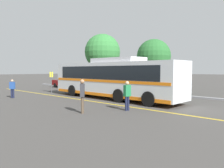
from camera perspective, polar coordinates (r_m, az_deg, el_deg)
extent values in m
plane|color=#423F3D|center=(17.70, 2.45, -4.06)|extent=(220.00, 220.00, 0.00)
cube|color=gold|center=(16.71, -5.18, -4.52)|extent=(32.52, 0.20, 0.01)
cube|color=#99999E|center=(22.21, 9.05, -2.33)|extent=(40.52, 0.36, 0.15)
cube|color=silver|center=(18.09, 0.00, 1.38)|extent=(12.57, 2.78, 2.67)
cube|color=black|center=(18.08, 0.00, 3.01)|extent=(10.81, 2.78, 1.05)
cube|color=orange|center=(18.10, 0.00, 0.97)|extent=(12.32, 2.81, 0.20)
cube|color=orange|center=(18.18, 0.00, -2.45)|extent=(12.32, 2.80, 0.24)
cube|color=black|center=(22.92, -11.31, 1.92)|extent=(0.09, 2.21, 1.97)
cube|color=black|center=(22.91, -11.35, 4.76)|extent=(0.08, 1.76, 0.24)
cube|color=silver|center=(17.66, 1.46, 6.24)|extent=(4.42, 2.10, 0.36)
cube|color=black|center=(23.21, -11.67, -0.92)|extent=(0.08, 1.89, 0.04)
cube|color=black|center=(23.23, -11.66, -1.41)|extent=(0.08, 1.89, 0.04)
cylinder|color=black|center=(20.34, -10.26, -1.69)|extent=(1.01, 0.30, 1.00)
cylinder|color=black|center=(21.82, -5.08, -1.28)|extent=(1.01, 0.30, 1.00)
cylinder|color=black|center=(16.02, 1.79, -3.07)|extent=(1.01, 0.30, 1.00)
cylinder|color=black|center=(17.87, 7.04, -2.40)|extent=(1.01, 0.30, 1.00)
cylinder|color=black|center=(14.39, 9.55, -3.89)|extent=(1.01, 0.30, 1.00)
cylinder|color=black|center=(16.42, 14.37, -3.02)|extent=(1.01, 0.30, 1.00)
cube|color=maroon|center=(29.79, -11.63, 0.29)|extent=(4.91, 1.88, 0.71)
cube|color=black|center=(29.66, -11.51, 1.43)|extent=(2.07, 1.63, 0.49)
cylinder|color=black|center=(30.60, -14.58, -0.33)|extent=(0.60, 0.21, 0.60)
cylinder|color=black|center=(31.56, -11.89, -0.18)|extent=(0.60, 0.21, 0.60)
cylinder|color=black|center=(28.08, -11.32, -0.64)|extent=(0.60, 0.21, 0.60)
cylinder|color=black|center=(29.11, -8.51, -0.46)|extent=(0.60, 0.21, 0.60)
cube|color=silver|center=(25.26, -5.69, -0.32)|extent=(4.62, 2.10, 0.65)
cube|color=black|center=(25.14, -5.53, 1.00)|extent=(1.98, 1.77, 0.53)
cylinder|color=black|center=(25.85, -9.23, -0.98)|extent=(0.61, 0.22, 0.60)
cylinder|color=black|center=(26.95, -6.06, -0.77)|extent=(0.61, 0.22, 0.60)
cylinder|color=black|center=(23.62, -5.26, -1.39)|extent=(0.61, 0.22, 0.60)
cylinder|color=black|center=(24.81, -1.99, -1.13)|extent=(0.61, 0.22, 0.60)
cylinder|color=#191E38|center=(20.50, -24.75, -2.26)|extent=(0.14, 0.14, 0.76)
cylinder|color=#191E38|center=(20.41, -24.35, -2.27)|extent=(0.14, 0.14, 0.76)
cube|color=#264C99|center=(20.40, -24.60, -0.35)|extent=(0.47, 0.42, 0.60)
sphere|color=tan|center=(20.37, -24.63, 0.78)|extent=(0.21, 0.21, 0.21)
cylinder|color=#191E38|center=(12.93, 4.25, -5.06)|extent=(0.14, 0.14, 0.84)
cylinder|color=#191E38|center=(12.82, 3.70, -5.14)|extent=(0.14, 0.14, 0.84)
cube|color=#1E723F|center=(12.78, 3.99, -1.76)|extent=(0.27, 0.44, 0.67)
sphere|color=tan|center=(12.75, 4.00, 0.25)|extent=(0.23, 0.23, 0.23)
cylinder|color=brown|center=(12.27, -7.69, -5.40)|extent=(0.14, 0.14, 0.91)
cylinder|color=brown|center=(12.10, -7.77, -5.52)|extent=(0.14, 0.14, 0.91)
cube|color=#333338|center=(12.09, -7.77, -1.64)|extent=(0.45, 0.45, 0.72)
sphere|color=#9E704C|center=(12.05, -7.79, 0.66)|extent=(0.25, 0.25, 0.25)
cylinder|color=#59595E|center=(23.92, -15.53, 0.51)|extent=(0.07, 0.07, 2.23)
cube|color=yellow|center=(23.89, -15.57, 2.40)|extent=(0.04, 0.40, 0.56)
cylinder|color=#513823|center=(32.24, -2.50, 2.19)|extent=(0.28, 0.28, 3.08)
sphere|color=#337A38|center=(32.34, -2.51, 8.38)|extent=(5.19, 5.19, 5.19)
cylinder|color=#513823|center=(23.61, 10.74, 0.88)|extent=(0.28, 0.28, 2.51)
sphere|color=#28662D|center=(23.62, 10.82, 7.17)|extent=(3.57, 3.57, 3.57)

